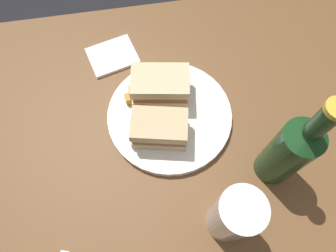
# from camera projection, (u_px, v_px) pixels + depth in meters

# --- Properties ---
(ground_plane) EXTENTS (6.00, 6.00, 0.00)m
(ground_plane) POSITION_uv_depth(u_px,v_px,m) (167.00, 206.00, 1.31)
(ground_plane) COLOR black
(dining_table) EXTENTS (1.29, 0.81, 0.76)m
(dining_table) POSITION_uv_depth(u_px,v_px,m) (167.00, 187.00, 0.96)
(dining_table) COLOR brown
(dining_table) RESTS_ON ground
(plate) EXTENTS (0.27, 0.27, 0.02)m
(plate) POSITION_uv_depth(u_px,v_px,m) (170.00, 115.00, 0.64)
(plate) COLOR white
(plate) RESTS_ON dining_table
(sandwich_half_left) EXTENTS (0.13, 0.09, 0.06)m
(sandwich_half_left) POSITION_uv_depth(u_px,v_px,m) (160.00, 86.00, 0.62)
(sandwich_half_left) COLOR beige
(sandwich_half_left) RESTS_ON plate
(sandwich_half_right) EXTENTS (0.12, 0.09, 0.06)m
(sandwich_half_right) POSITION_uv_depth(u_px,v_px,m) (160.00, 129.00, 0.58)
(sandwich_half_right) COLOR #CCB284
(sandwich_half_right) RESTS_ON plate
(potato_wedge_front) EXTENTS (0.05, 0.03, 0.02)m
(potato_wedge_front) POSITION_uv_depth(u_px,v_px,m) (135.00, 97.00, 0.63)
(potato_wedge_front) COLOR gold
(potato_wedge_front) RESTS_ON plate
(potato_wedge_middle) EXTENTS (0.05, 0.02, 0.02)m
(potato_wedge_middle) POSITION_uv_depth(u_px,v_px,m) (140.00, 91.00, 0.64)
(potato_wedge_middle) COLOR #B77F33
(potato_wedge_middle) RESTS_ON plate
(potato_wedge_back) EXTENTS (0.06, 0.04, 0.02)m
(potato_wedge_back) POSITION_uv_depth(u_px,v_px,m) (149.00, 131.00, 0.60)
(potato_wedge_back) COLOR #B77F33
(potato_wedge_back) RESTS_ON plate
(potato_wedge_left_edge) EXTENTS (0.02, 0.04, 0.02)m
(potato_wedge_left_edge) POSITION_uv_depth(u_px,v_px,m) (139.00, 116.00, 0.61)
(potato_wedge_left_edge) COLOR gold
(potato_wedge_left_edge) RESTS_ON plate
(potato_wedge_right_edge) EXTENTS (0.04, 0.04, 0.02)m
(potato_wedge_right_edge) POSITION_uv_depth(u_px,v_px,m) (140.00, 139.00, 0.59)
(potato_wedge_right_edge) COLOR #B77F33
(potato_wedge_right_edge) RESTS_ON plate
(pint_glass) EXTENTS (0.07, 0.07, 0.16)m
(pint_glass) POSITION_uv_depth(u_px,v_px,m) (232.00, 217.00, 0.49)
(pint_glass) COLOR white
(pint_glass) RESTS_ON dining_table
(cider_bottle) EXTENTS (0.07, 0.07, 0.26)m
(cider_bottle) POSITION_uv_depth(u_px,v_px,m) (290.00, 151.00, 0.50)
(cider_bottle) COLOR #19421E
(cider_bottle) RESTS_ON dining_table
(napkin) EXTENTS (0.13, 0.12, 0.01)m
(napkin) POSITION_uv_depth(u_px,v_px,m) (113.00, 56.00, 0.71)
(napkin) COLOR white
(napkin) RESTS_ON dining_table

